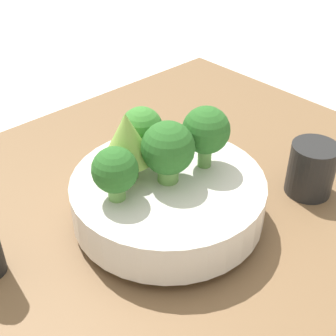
% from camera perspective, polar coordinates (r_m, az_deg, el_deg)
% --- Properties ---
extents(ground_plane, '(6.00, 6.00, 0.00)m').
position_cam_1_polar(ground_plane, '(0.70, 1.57, -9.21)').
color(ground_plane, silver).
extents(table, '(0.94, 0.83, 0.04)m').
position_cam_1_polar(table, '(0.69, 1.60, -8.08)').
color(table, brown).
rests_on(table, ground_plane).
extents(bowl, '(0.27, 0.27, 0.07)m').
position_cam_1_polar(bowl, '(0.66, 0.00, -3.64)').
color(bowl, silver).
rests_on(bowl, table).
extents(broccoli_floret_left, '(0.07, 0.07, 0.09)m').
position_cam_1_polar(broccoli_floret_left, '(0.64, 4.65, 4.50)').
color(broccoli_floret_left, '#609347').
rests_on(broccoli_floret_left, bowl).
extents(broccoli_floret_front, '(0.06, 0.06, 0.08)m').
position_cam_1_polar(broccoli_floret_front, '(0.65, -3.35, 4.61)').
color(broccoli_floret_front, '#6BA34C').
rests_on(broccoli_floret_front, bowl).
extents(broccoli_floret_right, '(0.06, 0.06, 0.07)m').
position_cam_1_polar(broccoli_floret_right, '(0.58, -6.47, -0.37)').
color(broccoli_floret_right, '#6BA34C').
rests_on(broccoli_floret_right, bowl).
extents(romanesco_piece_near, '(0.07, 0.07, 0.10)m').
position_cam_1_polar(romanesco_piece_near, '(0.61, -5.07, 3.53)').
color(romanesco_piece_near, '#7AB256').
rests_on(romanesco_piece_near, bowl).
extents(broccoli_floret_center, '(0.07, 0.07, 0.09)m').
position_cam_1_polar(broccoli_floret_center, '(0.61, 0.00, 2.30)').
color(broccoli_floret_center, '#6BA34C').
rests_on(broccoli_floret_center, bowl).
extents(cup, '(0.07, 0.07, 0.08)m').
position_cam_1_polar(cup, '(0.74, 17.07, -0.13)').
color(cup, black).
rests_on(cup, table).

